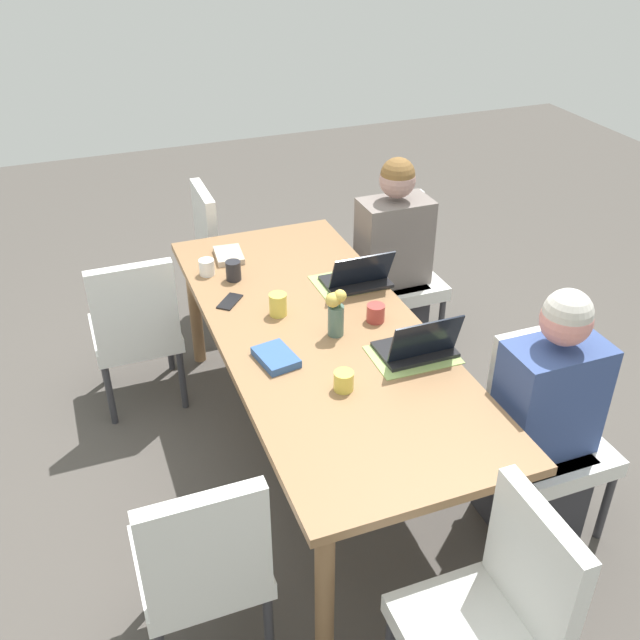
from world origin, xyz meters
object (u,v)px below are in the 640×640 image
object	(u,v)px
chair_far_right_near	(135,326)
coffee_mug_far_left	(207,267)
laptop_near_left_mid	(358,278)
phone_black	(230,302)
person_near_left_near	(543,431)
chair_head_right_right_mid	(226,248)
chair_near_left_near	(543,422)
coffee_mug_near_left	(344,381)
laptop_near_left_near	(418,346)
coffee_mug_near_right	(376,313)
dining_table	(320,343)
flower_vase	(336,310)
person_near_left_mid	(392,268)
coffee_mug_centre_left	(278,304)
chair_near_left_mid	(396,265)
chair_far_right_far	(202,560)
book_blue_cover	(229,255)
coffee_mug_centre_right	(233,271)
book_red_cover	(276,357)
chair_head_left_left_far	(495,612)

from	to	relation	value
chair_far_right_near	coffee_mug_far_left	size ratio (longest dim) A/B	10.98
laptop_near_left_mid	phone_black	size ratio (longest dim) A/B	2.13
person_near_left_near	chair_head_right_right_mid	size ratio (longest dim) A/B	1.33
chair_near_left_near	coffee_mug_near_left	size ratio (longest dim) A/B	11.15
laptop_near_left_near	coffee_mug_near_right	distance (m)	0.32
laptop_near_left_near	laptop_near_left_mid	bearing A→B (deg)	0.00
dining_table	flower_vase	bearing A→B (deg)	-141.34
person_near_left_mid	chair_head_right_right_mid	world-z (taller)	person_near_left_mid
chair_head_right_right_mid	coffee_mug_centre_left	size ratio (longest dim) A/B	8.46
flower_vase	coffee_mug_near_left	distance (m)	0.41
dining_table	laptop_near_left_near	bearing A→B (deg)	-136.52
chair_far_right_near	coffee_mug_centre_left	size ratio (longest dim) A/B	8.46
chair_near_left_mid	chair_far_right_far	bearing A→B (deg)	137.69
dining_table	coffee_mug_near_left	xyz separation A→B (m)	(-0.44, 0.07, 0.11)
coffee_mug_centre_left	phone_black	world-z (taller)	coffee_mug_centre_left
coffee_mug_near_right	book_blue_cover	xyz separation A→B (m)	(0.85, 0.47, -0.03)
coffee_mug_far_left	phone_black	world-z (taller)	coffee_mug_far_left
flower_vase	person_near_left_near	bearing A→B (deg)	-135.57
coffee_mug_centre_left	coffee_mug_centre_right	size ratio (longest dim) A/B	1.06
chair_head_right_right_mid	laptop_near_left_near	bearing A→B (deg)	-167.52
chair_far_right_near	flower_vase	xyz separation A→B (m)	(-0.80, -0.79, 0.38)
dining_table	chair_far_right_far	world-z (taller)	chair_far_right_far
person_near_left_mid	laptop_near_left_mid	distance (m)	0.70
person_near_left_near	book_red_cover	distance (m)	1.15
person_near_left_near	laptop_near_left_mid	bearing A→B (deg)	20.57
laptop_near_left_mid	coffee_mug_near_left	size ratio (longest dim) A/B	3.97
coffee_mug_far_left	book_red_cover	size ratio (longest dim) A/B	0.41
person_near_left_mid	coffee_mug_near_right	distance (m)	0.98
dining_table	person_near_left_near	bearing A→B (deg)	-136.02
chair_head_right_right_mid	book_blue_cover	bearing A→B (deg)	168.62
coffee_mug_far_left	phone_black	xyz separation A→B (m)	(-0.31, -0.04, -0.04)
coffee_mug_far_left	chair_far_right_near	bearing A→B (deg)	83.39
flower_vase	laptop_near_left_near	xyz separation A→B (m)	(-0.27, -0.27, -0.08)
chair_head_right_right_mid	coffee_mug_centre_right	bearing A→B (deg)	169.34
chair_far_right_far	coffee_mug_centre_left	bearing A→B (deg)	-30.68
chair_near_left_near	coffee_mug_near_right	distance (m)	0.87
person_near_left_near	phone_black	world-z (taller)	person_near_left_near
dining_table	person_near_left_near	distance (m)	1.03
person_near_left_near	chair_near_left_mid	size ratio (longest dim) A/B	1.33
chair_far_right_far	coffee_mug_near_left	xyz separation A→B (m)	(0.42, -0.69, 0.29)
person_near_left_mid	dining_table	bearing A→B (deg)	136.43
laptop_near_left_mid	coffee_mug_centre_right	world-z (taller)	laptop_near_left_mid
coffee_mug_centre_left	coffee_mug_near_left	bearing A→B (deg)	-174.04
phone_black	laptop_near_left_mid	bearing A→B (deg)	124.49
person_near_left_mid	coffee_mug_far_left	xyz separation A→B (m)	(-0.10, 1.11, 0.26)
flower_vase	coffee_mug_centre_right	size ratio (longest dim) A/B	2.27
dining_table	laptop_near_left_mid	size ratio (longest dim) A/B	6.98
coffee_mug_centre_left	coffee_mug_far_left	bearing A→B (deg)	23.47
chair_head_left_left_far	coffee_mug_far_left	world-z (taller)	chair_head_left_left_far
book_blue_cover	chair_far_right_near	bearing A→B (deg)	105.36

